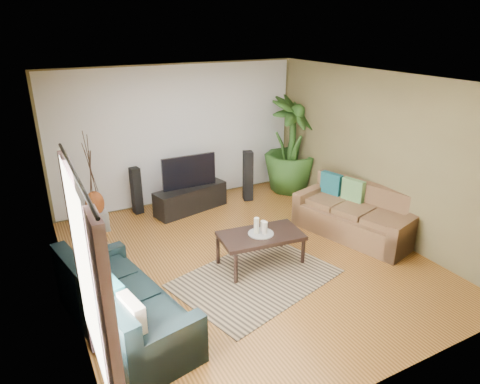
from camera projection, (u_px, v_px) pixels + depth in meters
floor at (246, 259)px, 6.59m from camera, size 5.50×5.50×0.00m
ceiling at (247, 80)px, 5.59m from camera, size 5.50×5.50×0.00m
wall_back at (179, 135)px, 8.35m from camera, size 5.00×0.00×5.00m
wall_front at (394, 269)px, 3.83m from camera, size 5.00×0.00×5.00m
wall_left at (60, 211)px, 5.00m from camera, size 0.00×5.50×5.50m
wall_right at (377, 154)px, 7.17m from camera, size 0.00×5.50×5.50m
backwall_panel at (179, 135)px, 8.34m from camera, size 4.90×0.00×4.90m
window_pane at (83, 273)px, 3.68m from camera, size 0.00×1.80×1.80m
curtain_near at (112, 348)px, 3.18m from camera, size 0.08×0.35×2.20m
curtain_far at (80, 257)px, 4.41m from camera, size 0.08×0.35×2.20m
curtain_rod at (75, 173)px, 3.37m from camera, size 0.03×1.90×0.03m
sofa_left at (124, 299)px, 4.95m from camera, size 1.30×2.23×0.85m
sofa_right at (355, 212)px, 7.21m from camera, size 1.41×2.16×0.85m
area_rug at (256, 278)px, 6.10m from camera, size 2.51×2.07×0.01m
coffee_table at (261, 249)px, 6.39m from camera, size 1.29×0.80×0.50m
candle_tray at (261, 233)px, 6.30m from camera, size 0.38×0.38×0.02m
candle_tall at (256, 226)px, 6.25m from camera, size 0.08×0.08×0.24m
candle_mid at (265, 228)px, 6.24m from camera, size 0.08×0.08×0.19m
candle_short at (263, 226)px, 6.34m from camera, size 0.08×0.08×0.15m
tv_stand at (191, 199)px, 8.22m from camera, size 1.49×0.74×0.48m
television at (189, 172)px, 8.04m from camera, size 1.05×0.06×0.62m
speaker_left at (136, 191)px, 8.04m from camera, size 0.19×0.20×0.90m
speaker_right at (248, 176)px, 8.63m from camera, size 0.24×0.25×1.02m
potted_plant at (291, 145)px, 8.96m from camera, size 1.46×1.46×1.99m
plant_pot at (289, 183)px, 9.28m from camera, size 0.37×0.37×0.29m
pedestal at (97, 221)px, 7.47m from camera, size 0.35×0.35×0.35m
vase at (95, 203)px, 7.35m from camera, size 0.32×0.32×0.44m
side_table at (97, 267)px, 5.89m from camera, size 0.62×0.62×0.52m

